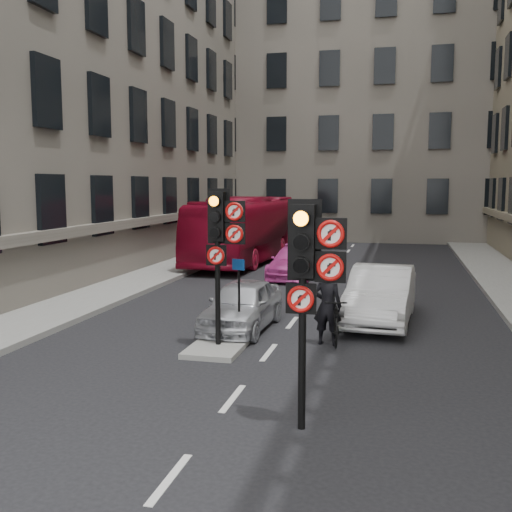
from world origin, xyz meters
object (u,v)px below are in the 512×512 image
at_px(signal_far, 221,233).
at_px(motorcyclist, 327,306).
at_px(motorcycle, 334,319).
at_px(info_sign, 239,287).
at_px(bus_red, 247,229).
at_px(car_white, 381,295).
at_px(car_pink, 294,262).
at_px(signal_near, 308,265).
at_px(car_silver, 242,305).

relative_size(signal_far, motorcyclist, 1.91).
bearing_deg(motorcycle, info_sign, -176.65).
relative_size(signal_far, bus_red, 0.31).
bearing_deg(info_sign, car_white, 57.85).
distance_m(signal_far, car_white, 5.42).
distance_m(signal_far, car_pink, 11.15).
distance_m(bus_red, motorcyclist, 15.51).
distance_m(bus_red, motorcycle, 15.34).
bearing_deg(signal_near, info_sign, 116.72).
xyz_separation_m(signal_near, car_white, (0.87, 7.69, -1.82)).
height_order(car_pink, motorcycle, car_pink).
height_order(car_white, bus_red, bus_red).
distance_m(signal_near, info_sign, 5.45).
height_order(car_silver, motorcycle, car_silver).
distance_m(car_pink, info_sign, 10.24).
height_order(signal_near, info_sign, signal_near).
relative_size(signal_far, car_pink, 0.85).
distance_m(signal_near, car_pink, 15.34).
xyz_separation_m(car_silver, car_white, (3.50, 1.69, 0.12)).
bearing_deg(car_white, motorcycle, -108.69).
xyz_separation_m(car_pink, bus_red, (-3.13, 4.48, 0.97)).
bearing_deg(signal_near, car_pink, 100.80).
bearing_deg(bus_red, motorcyclist, -66.28).
distance_m(signal_far, motorcyclist, 3.08).
height_order(signal_near, motorcyclist, signal_near).
bearing_deg(motorcyclist, signal_far, 28.82).
height_order(car_white, car_pink, car_white).
bearing_deg(info_sign, car_silver, 116.92).
bearing_deg(car_white, signal_far, -129.17).
relative_size(signal_far, info_sign, 1.88).
bearing_deg(motorcyclist, bus_red, -63.18).
height_order(car_pink, motorcyclist, motorcyclist).
bearing_deg(car_silver, signal_near, -64.21).
bearing_deg(motorcycle, signal_far, -162.56).
xyz_separation_m(car_silver, car_pink, (-0.21, 8.94, -0.04)).
xyz_separation_m(signal_near, motorcyclist, (-0.29, 5.01, -1.65)).
bearing_deg(motorcyclist, car_white, -108.01).
relative_size(car_silver, motorcycle, 2.02).
xyz_separation_m(signal_near, bus_red, (-5.99, 19.42, -1.00)).
relative_size(car_white, motorcyclist, 2.48).
bearing_deg(car_silver, motorcyclist, -20.98).
height_order(signal_near, car_white, signal_near).
bearing_deg(motorcycle, signal_near, -98.30).
relative_size(signal_near, car_white, 0.77).
relative_size(signal_near, bus_red, 0.31).
bearing_deg(car_pink, bus_red, 125.30).
height_order(signal_near, bus_red, signal_near).
bearing_deg(signal_far, car_silver, 91.12).
relative_size(car_pink, info_sign, 2.21).
xyz_separation_m(motorcycle, info_sign, (-2.24, -0.53, 0.78)).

